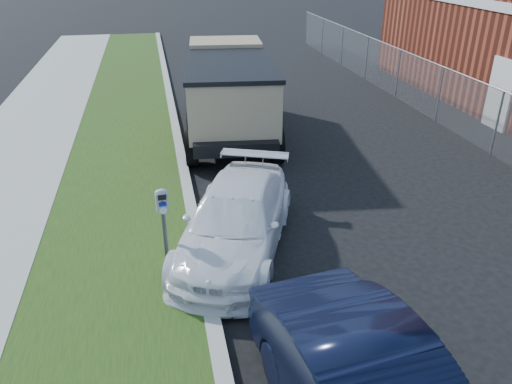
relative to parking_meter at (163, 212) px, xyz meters
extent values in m
plane|color=black|center=(3.20, -0.03, -1.28)|extent=(120.00, 120.00, 0.00)
cube|color=gray|center=(0.60, 1.97, -1.20)|extent=(0.25, 50.00, 0.15)
cube|color=#1B3C10|center=(-1.00, 1.97, -1.21)|extent=(3.00, 50.00, 0.13)
plane|color=slate|center=(9.20, 6.97, -0.38)|extent=(0.00, 30.00, 30.00)
cylinder|color=gray|center=(9.20, 6.97, 0.52)|extent=(0.04, 30.00, 0.04)
cylinder|color=gray|center=(9.20, 3.97, -0.38)|extent=(0.06, 0.06, 1.80)
cylinder|color=gray|center=(9.20, 6.97, -0.38)|extent=(0.06, 0.06, 1.80)
cylinder|color=gray|center=(9.20, 9.97, -0.38)|extent=(0.06, 0.06, 1.80)
cylinder|color=gray|center=(9.20, 12.97, -0.38)|extent=(0.06, 0.06, 1.80)
cylinder|color=gray|center=(9.20, 15.97, -0.38)|extent=(0.06, 0.06, 1.80)
cylinder|color=gray|center=(9.20, 18.97, -0.38)|extent=(0.06, 0.06, 1.80)
cylinder|color=gray|center=(9.20, 21.97, -0.38)|extent=(0.06, 0.06, 1.80)
cube|color=silver|center=(10.68, 7.97, 2.32)|extent=(0.06, 14.00, 0.30)
cube|color=silver|center=(10.65, 5.97, -0.18)|extent=(0.08, 1.10, 2.20)
cylinder|color=#3F4247|center=(0.00, 0.00, -0.56)|extent=(0.08, 0.08, 1.13)
cube|color=gray|center=(0.00, 0.00, 0.20)|extent=(0.22, 0.16, 0.34)
ellipsoid|color=gray|center=(0.00, 0.00, 0.37)|extent=(0.23, 0.16, 0.13)
cube|color=black|center=(0.01, -0.07, 0.31)|extent=(0.14, 0.02, 0.09)
cube|color=#0D1D95|center=(0.01, -0.07, 0.19)|extent=(0.12, 0.02, 0.08)
cylinder|color=silver|center=(0.01, -0.07, 0.06)|extent=(0.12, 0.02, 0.12)
cube|color=#3F4247|center=(0.01, -0.07, 0.22)|extent=(0.05, 0.01, 0.06)
imported|color=white|center=(1.35, 0.67, -0.64)|extent=(3.27, 4.71, 1.27)
cube|color=black|center=(2.24, 6.98, -0.57)|extent=(2.80, 6.47, 0.34)
cube|color=#8F795C|center=(2.48, 9.23, 0.24)|extent=(2.48, 2.00, 1.96)
cube|color=black|center=(2.48, 9.23, 0.64)|extent=(2.51, 2.02, 0.59)
cube|color=#8F795C|center=(2.16, 6.20, 0.24)|extent=(2.77, 4.34, 1.57)
cube|color=black|center=(2.16, 6.20, 1.06)|extent=(2.88, 4.45, 0.12)
cube|color=black|center=(2.57, 10.15, -0.64)|extent=(2.36, 0.39, 0.29)
cylinder|color=black|center=(1.34, 9.25, -0.79)|extent=(0.41, 1.01, 0.98)
cylinder|color=black|center=(3.59, 9.01, -0.79)|extent=(0.41, 1.01, 0.98)
cylinder|color=black|center=(1.07, 6.61, -0.79)|extent=(0.41, 1.01, 0.98)
cylinder|color=black|center=(3.31, 6.38, -0.79)|extent=(0.41, 1.01, 0.98)
cylinder|color=black|center=(0.88, 4.86, -0.79)|extent=(0.41, 1.01, 0.98)
cylinder|color=black|center=(3.13, 4.62, -0.79)|extent=(0.41, 1.01, 0.98)
camera|label=1|loc=(0.04, -7.51, 4.03)|focal=35.00mm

